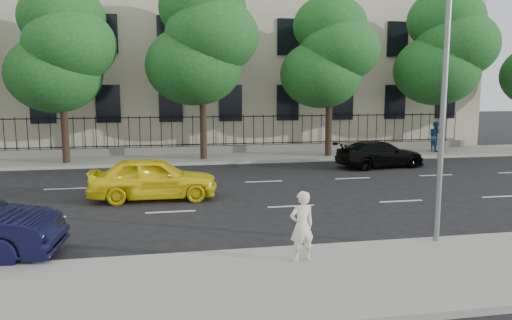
% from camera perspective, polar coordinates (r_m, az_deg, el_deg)
% --- Properties ---
extents(ground, '(120.00, 120.00, 0.00)m').
position_cam_1_polar(ground, '(14.57, 6.56, -7.57)').
color(ground, black).
rests_on(ground, ground).
extents(near_sidewalk, '(60.00, 4.00, 0.15)m').
position_cam_1_polar(near_sidewalk, '(11.00, 12.96, -12.71)').
color(near_sidewalk, gray).
rests_on(near_sidewalk, ground).
extents(far_sidewalk, '(60.00, 4.00, 0.15)m').
position_cam_1_polar(far_sidewalk, '(27.96, -2.05, 0.33)').
color(far_sidewalk, gray).
rests_on(far_sidewalk, ground).
extents(lane_markings, '(49.60, 4.62, 0.01)m').
position_cam_1_polar(lane_markings, '(19.02, 2.27, -3.72)').
color(lane_markings, silver).
rests_on(lane_markings, ground).
extents(masonry_building, '(34.60, 12.11, 18.50)m').
position_cam_1_polar(masonry_building, '(36.89, -4.36, 16.19)').
color(masonry_building, beige).
rests_on(masonry_building, ground).
extents(iron_fence, '(30.00, 0.50, 2.20)m').
position_cam_1_polar(iron_fence, '(29.55, -2.56, 1.88)').
color(iron_fence, slate).
rests_on(iron_fence, far_sidewalk).
extents(street_light, '(0.25, 3.32, 8.05)m').
position_cam_1_polar(street_light, '(13.46, 19.77, 12.83)').
color(street_light, slate).
rests_on(street_light, near_sidewalk).
extents(tree_b, '(5.53, 5.12, 8.97)m').
position_cam_1_polar(tree_b, '(27.19, -21.32, 11.72)').
color(tree_b, '#382619').
rests_on(tree_b, far_sidewalk).
extents(tree_c, '(5.89, 5.50, 9.80)m').
position_cam_1_polar(tree_c, '(26.92, -6.15, 13.49)').
color(tree_c, '#382619').
rests_on(tree_c, far_sidewalk).
extents(tree_d, '(5.34, 4.94, 8.84)m').
position_cam_1_polar(tree_d, '(28.35, 8.44, 12.03)').
color(tree_d, '#382619').
rests_on(tree_d, far_sidewalk).
extents(tree_e, '(5.71, 5.31, 9.46)m').
position_cam_1_polar(tree_e, '(31.37, 20.88, 11.87)').
color(tree_e, '#382619').
rests_on(tree_e, far_sidewalk).
extents(yellow_taxi, '(4.54, 1.91, 1.53)m').
position_cam_1_polar(yellow_taxi, '(18.14, -11.64, -2.04)').
color(yellow_taxi, yellow).
rests_on(yellow_taxi, ground).
extents(black_sedan, '(4.73, 2.43, 1.31)m').
position_cam_1_polar(black_sedan, '(25.59, 14.00, 0.64)').
color(black_sedan, black).
rests_on(black_sedan, ground).
extents(woman_near, '(0.64, 0.48, 1.58)m').
position_cam_1_polar(woman_near, '(11.15, 5.26, -7.52)').
color(woman_near, white).
rests_on(woman_near, near_sidewalk).
extents(pedestrian_far, '(0.71, 0.90, 1.80)m').
position_cam_1_polar(pedestrian_far, '(31.65, 19.84, 2.56)').
color(pedestrian_far, '#264D84').
rests_on(pedestrian_far, far_sidewalk).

